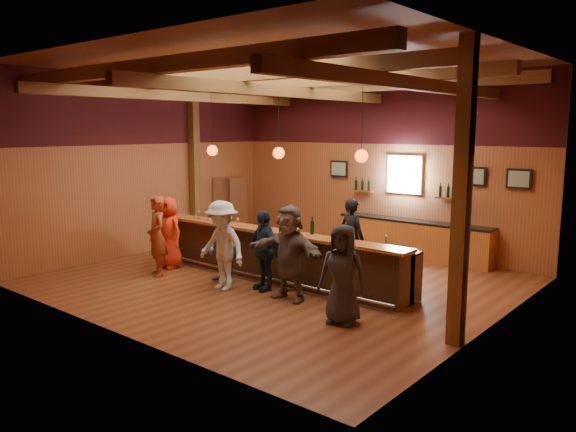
{
  "coord_description": "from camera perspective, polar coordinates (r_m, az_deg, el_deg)",
  "views": [
    {
      "loc": [
        7.55,
        -8.8,
        3.21
      ],
      "look_at": [
        0.0,
        0.3,
        1.35
      ],
      "focal_mm": 35.0,
      "sensor_mm": 36.0,
      "label": 1
    }
  ],
  "objects": [
    {
      "name": "window",
      "position": [
        14.47,
        11.77,
        4.15
      ],
      "size": [
        0.95,
        0.09,
        0.95
      ],
      "color": "silver",
      "rests_on": "room"
    },
    {
      "name": "customer_white",
      "position": [
        11.23,
        -6.74,
        -3.0
      ],
      "size": [
        1.17,
        0.68,
        1.8
      ],
      "primitive_type": "imported",
      "rotation": [
        0.0,
        0.0,
        -0.01
      ],
      "color": "silver",
      "rests_on": "ground"
    },
    {
      "name": "wine_shelves",
      "position": [
        14.46,
        11.59,
        2.44
      ],
      "size": [
        3.0,
        0.18,
        0.3
      ],
      "color": "#9A4C1C",
      "rests_on": "room"
    },
    {
      "name": "back_bar_cabinet",
      "position": [
        14.31,
        12.55,
        -2.3
      ],
      "size": [
        4.0,
        0.52,
        0.95
      ],
      "color": "#9A4C1C",
      "rests_on": "ground"
    },
    {
      "name": "customer_dark",
      "position": [
        9.31,
        5.55,
        -5.91
      ],
      "size": [
        0.92,
        0.71,
        1.66
      ],
      "primitive_type": "imported",
      "rotation": [
        0.0,
        0.0,
        0.25
      ],
      "color": "#262628",
      "rests_on": "ground"
    },
    {
      "name": "glass_d",
      "position": [
        12.18,
        -5.13,
        -0.44
      ],
      "size": [
        0.08,
        0.08,
        0.17
      ],
      "color": "silver",
      "rests_on": "bar_counter"
    },
    {
      "name": "framed_pictures",
      "position": [
        14.08,
        14.88,
        4.12
      ],
      "size": [
        5.35,
        0.05,
        0.45
      ],
      "color": "black",
      "rests_on": "room"
    },
    {
      "name": "glass_f",
      "position": [
        11.15,
        1.12,
        -1.27
      ],
      "size": [
        0.08,
        0.08,
        0.17
      ],
      "color": "silver",
      "rests_on": "bar_counter"
    },
    {
      "name": "glass_b",
      "position": [
        13.03,
        -8.15,
        0.17
      ],
      "size": [
        0.08,
        0.08,
        0.19
      ],
      "color": "silver",
      "rests_on": "bar_counter"
    },
    {
      "name": "bottle_b",
      "position": [
        11.19,
        2.47,
        -1.17
      ],
      "size": [
        0.08,
        0.08,
        0.36
      ],
      "color": "black",
      "rests_on": "bar_counter"
    },
    {
      "name": "customer_brown",
      "position": [
        10.49,
        0.09,
        -3.74
      ],
      "size": [
        1.69,
        0.55,
        1.81
      ],
      "primitive_type": "imported",
      "rotation": [
        0.0,
        0.0,
        0.01
      ],
      "color": "#5F554C",
      "rests_on": "ground"
    },
    {
      "name": "glass_a",
      "position": [
        13.3,
        -9.09,
        0.35
      ],
      "size": [
        0.09,
        0.09,
        0.2
      ],
      "color": "silver",
      "rests_on": "bar_counter"
    },
    {
      "name": "customer_orange",
      "position": [
        13.2,
        -12.06,
        -1.64
      ],
      "size": [
        0.85,
        0.6,
        1.66
      ],
      "primitive_type": "imported",
      "rotation": [
        0.0,
        0.0,
        0.08
      ],
      "color": "red",
      "rests_on": "ground"
    },
    {
      "name": "room",
      "position": [
        11.64,
        -0.77,
        8.95
      ],
      "size": [
        9.04,
        9.0,
        4.52
      ],
      "color": "brown",
      "rests_on": "ground"
    },
    {
      "name": "bartender",
      "position": [
        12.27,
        6.53,
        -2.18
      ],
      "size": [
        0.69,
        0.51,
        1.72
      ],
      "primitive_type": "imported",
      "rotation": [
        0.0,
        0.0,
        2.97
      ],
      "color": "black",
      "rests_on": "ground"
    },
    {
      "name": "bar_counter",
      "position": [
        12.01,
        -0.4,
        -4.0
      ],
      "size": [
        6.3,
        1.07,
        1.11
      ],
      "color": "black",
      "rests_on": "ground"
    },
    {
      "name": "glass_c",
      "position": [
        12.82,
        -7.09,
        0.05
      ],
      "size": [
        0.08,
        0.08,
        0.19
      ],
      "color": "silver",
      "rests_on": "bar_counter"
    },
    {
      "name": "bottle_a",
      "position": [
        11.4,
        1.12,
        -1.06
      ],
      "size": [
        0.07,
        0.07,
        0.31
      ],
      "color": "black",
      "rests_on": "bar_counter"
    },
    {
      "name": "glass_e",
      "position": [
        11.76,
        -2.43,
        -0.7
      ],
      "size": [
        0.08,
        0.08,
        0.19
      ],
      "color": "silver",
      "rests_on": "bar_counter"
    },
    {
      "name": "pendant_lights",
      "position": [
        11.61,
        -0.95,
        6.46
      ],
      "size": [
        4.24,
        0.24,
        1.37
      ],
      "color": "black",
      "rests_on": "room"
    },
    {
      "name": "stainless_fridge",
      "position": [
        16.47,
        -5.88,
        0.83
      ],
      "size": [
        0.7,
        0.7,
        1.8
      ],
      "primitive_type": "cube",
      "color": "silver",
      "rests_on": "ground"
    },
    {
      "name": "customer_navy",
      "position": [
        11.18,
        -2.5,
        -3.49
      ],
      "size": [
        1.01,
        0.61,
        1.61
      ],
      "primitive_type": "imported",
      "rotation": [
        0.0,
        0.0,
        -0.25
      ],
      "color": "#1C2439",
      "rests_on": "ground"
    },
    {
      "name": "ice_bucket",
      "position": [
        11.37,
        -0.01,
        -1.13
      ],
      "size": [
        0.21,
        0.21,
        0.23
      ],
      "primitive_type": "cylinder",
      "color": "olive",
      "rests_on": "bar_counter"
    },
    {
      "name": "glass_g",
      "position": [
        10.74,
        5.1,
        -1.67
      ],
      "size": [
        0.08,
        0.08,
        0.18
      ],
      "color": "silver",
      "rests_on": "bar_counter"
    },
    {
      "name": "customer_redvest",
      "position": [
        12.57,
        -13.17,
        -2.0
      ],
      "size": [
        0.75,
        0.63,
        1.75
      ],
      "primitive_type": "imported",
      "rotation": [
        0.0,
        0.0,
        -0.39
      ],
      "color": "#A03D1D",
      "rests_on": "ground"
    },
    {
      "name": "glass_h",
      "position": [
        10.49,
        5.79,
        -1.88
      ],
      "size": [
        0.09,
        0.09,
        0.2
      ],
      "color": "silver",
      "rests_on": "bar_counter"
    },
    {
      "name": "customer_denim",
      "position": [
        11.69,
        -6.59,
        -3.29
      ],
      "size": [
        0.79,
        0.65,
        1.49
      ],
      "primitive_type": "imported",
      "rotation": [
        0.0,
        0.0,
        -0.13
      ],
      "color": "#516FA3",
      "rests_on": "ground"
    }
  ]
}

